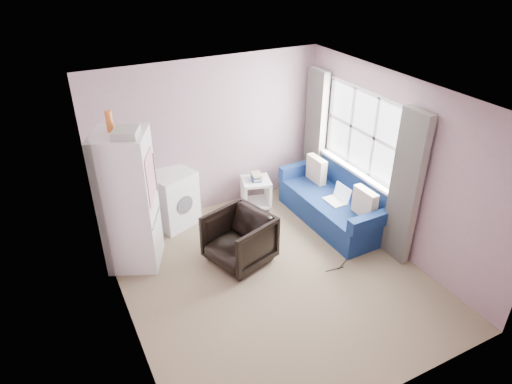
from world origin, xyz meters
TOP-DOWN VIEW (x-y plane):
  - room at (0.02, 0.01)m, footprint 3.84×4.24m
  - armchair at (-0.25, 0.52)m, footprint 0.94×0.98m
  - fridge at (-1.54, 1.18)m, footprint 0.89×0.88m
  - washing_machine at (-0.77, 1.89)m, footprint 0.82×0.82m
  - side_table at (0.63, 1.74)m, footprint 0.57×0.57m
  - sofa at (1.60, 0.78)m, footprint 0.94×2.01m
  - window_dressing at (1.78, 0.70)m, footprint 0.17×2.62m
  - floor_cables at (0.92, -0.25)m, footprint 0.44×0.14m

SIDE VIEW (x-z plane):
  - floor_cables at x=0.92m, z-range 0.00..0.01m
  - side_table at x=0.63m, z-range -0.02..0.60m
  - sofa at x=1.60m, z-range -0.12..0.77m
  - armchair at x=-0.25m, z-range 0.00..0.81m
  - washing_machine at x=-0.77m, z-range 0.02..0.91m
  - fridge at x=-1.54m, z-range -0.12..2.09m
  - window_dressing at x=1.78m, z-range 0.02..2.20m
  - room at x=0.02m, z-range -0.02..2.52m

